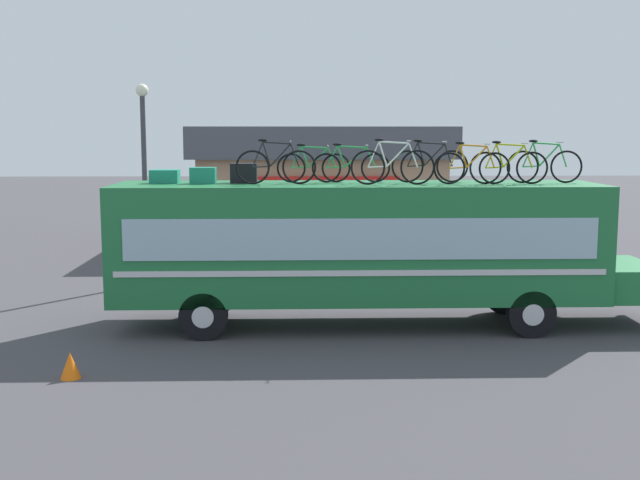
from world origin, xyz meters
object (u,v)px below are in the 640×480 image
(luggage_bag_1, at_px, (165,176))
(street_lamp, at_px, (144,162))
(luggage_bag_3, at_px, (244,173))
(rooftop_bicycle_7, at_px, (509,166))
(bus, at_px, (366,243))
(rooftop_bicycle_8, at_px, (544,165))
(luggage_bag_2, at_px, (203,175))
(rooftop_bicycle_4, at_px, (392,166))
(rooftop_bicycle_2, at_px, (313,166))
(traffic_cone, at_px, (70,365))
(rooftop_bicycle_3, at_px, (351,166))
(rooftop_bicycle_5, at_px, (430,165))
(rooftop_bicycle_6, at_px, (472,167))
(rooftop_bicycle_1, at_px, (276,166))

(luggage_bag_1, bearing_deg, street_lamp, 105.87)
(luggage_bag_3, relative_size, rooftop_bicycle_7, 0.34)
(bus, relative_size, rooftop_bicycle_8, 7.14)
(bus, height_order, luggage_bag_2, luggage_bag_2)
(luggage_bag_1, distance_m, rooftop_bicycle_4, 4.96)
(luggage_bag_1, relative_size, street_lamp, 0.11)
(rooftop_bicycle_2, bearing_deg, luggage_bag_2, -173.12)
(traffic_cone, bearing_deg, rooftop_bicycle_3, 37.73)
(rooftop_bicycle_5, bearing_deg, luggage_bag_3, -179.95)
(rooftop_bicycle_6, bearing_deg, luggage_bag_3, 172.72)
(rooftop_bicycle_8, bearing_deg, luggage_bag_1, 178.26)
(rooftop_bicycle_1, bearing_deg, rooftop_bicycle_5, 8.70)
(luggage_bag_2, height_order, rooftop_bicycle_3, rooftop_bicycle_3)
(luggage_bag_2, distance_m, luggage_bag_3, 0.89)
(rooftop_bicycle_2, bearing_deg, luggage_bag_3, -176.80)
(rooftop_bicycle_1, bearing_deg, rooftop_bicycle_8, 2.12)
(rooftop_bicycle_3, xyz_separation_m, street_lamp, (-5.41, 4.61, -0.08))
(bus, relative_size, luggage_bag_2, 21.87)
(rooftop_bicycle_6, height_order, traffic_cone, rooftop_bicycle_6)
(rooftop_bicycle_4, distance_m, rooftop_bicycle_8, 3.41)
(luggage_bag_2, xyz_separation_m, rooftop_bicycle_4, (4.05, -0.53, 0.23))
(luggage_bag_3, distance_m, traffic_cone, 5.77)
(rooftop_bicycle_4, distance_m, traffic_cone, 7.57)
(luggage_bag_3, distance_m, street_lamp, 5.56)
(rooftop_bicycle_4, bearing_deg, rooftop_bicycle_5, 38.84)
(luggage_bag_3, height_order, rooftop_bicycle_1, rooftop_bicycle_1)
(rooftop_bicycle_4, height_order, rooftop_bicycle_8, rooftop_bicycle_4)
(rooftop_bicycle_8, distance_m, traffic_cone, 10.58)
(rooftop_bicycle_8, bearing_deg, rooftop_bicycle_3, 175.55)
(luggage_bag_1, height_order, rooftop_bicycle_6, rooftop_bicycle_6)
(luggage_bag_1, bearing_deg, rooftop_bicycle_8, -1.74)
(street_lamp, bearing_deg, rooftop_bicycle_5, -32.95)
(rooftop_bicycle_4, height_order, rooftop_bicycle_6, rooftop_bicycle_4)
(luggage_bag_1, xyz_separation_m, rooftop_bicycle_7, (7.41, -0.57, 0.24))
(rooftop_bicycle_4, distance_m, street_lamp, 8.23)
(luggage_bag_1, xyz_separation_m, luggage_bag_3, (1.72, 0.05, 0.07))
(luggage_bag_1, xyz_separation_m, rooftop_bicycle_8, (8.28, -0.25, 0.25))
(rooftop_bicycle_6, xyz_separation_m, traffic_cone, (-7.69, -3.33, -3.30))
(rooftop_bicycle_3, bearing_deg, rooftop_bicycle_8, -4.45)
(luggage_bag_2, relative_size, rooftop_bicycle_8, 0.33)
(luggage_bag_3, bearing_deg, rooftop_bicycle_4, -12.98)
(rooftop_bicycle_4, relative_size, street_lamp, 0.32)
(rooftop_bicycle_3, xyz_separation_m, rooftop_bicycle_5, (1.75, -0.03, 0.03))
(luggage_bag_1, distance_m, rooftop_bicycle_5, 5.83)
(rooftop_bicycle_4, xyz_separation_m, rooftop_bicycle_7, (2.51, 0.12, -0.02))
(luggage_bag_1, distance_m, luggage_bag_3, 1.72)
(luggage_bag_2, bearing_deg, rooftop_bicycle_5, 2.40)
(rooftop_bicycle_3, xyz_separation_m, rooftop_bicycle_4, (0.83, -0.76, 0.04))
(rooftop_bicycle_2, relative_size, rooftop_bicycle_5, 0.96)
(luggage_bag_2, bearing_deg, bus, -1.86)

